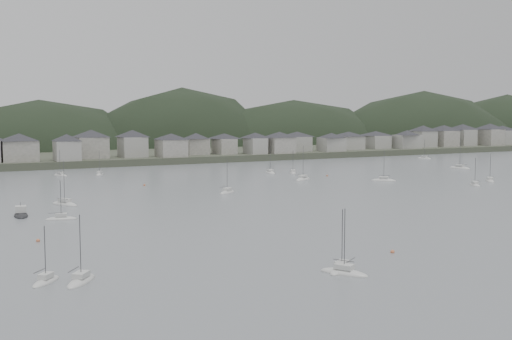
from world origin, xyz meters
TOP-DOWN VIEW (x-y plane):
  - ground at (0.00, 0.00)m, footprint 900.00×900.00m
  - far_shore_land at (0.00, 295.00)m, footprint 900.00×250.00m
  - forested_ridge at (4.83, 269.40)m, footprint 851.55×103.94m
  - waterfront_town at (50.59, 183.34)m, footprint 451.48×28.46m
  - moored_fleet at (0.47, 60.98)m, footprint 237.63×171.71m
  - motor_launch_far at (-67.35, 57.70)m, footprint 3.51×8.37m
  - mooring_buoys at (-2.85, 53.07)m, footprint 154.71×133.54m

SIDE VIEW (x-z plane):
  - forested_ridge at x=4.83m, z-range -62.57..40.00m
  - ground at x=0.00m, z-range 0.00..0.00m
  - mooring_buoys at x=-2.85m, z-range -0.20..0.50m
  - moored_fleet at x=0.47m, z-range -6.38..6.73m
  - motor_launch_far at x=-67.35m, z-range -1.69..2.26m
  - far_shore_land at x=0.00m, z-range 0.00..3.00m
  - waterfront_town at x=50.59m, z-range 2.20..15.12m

